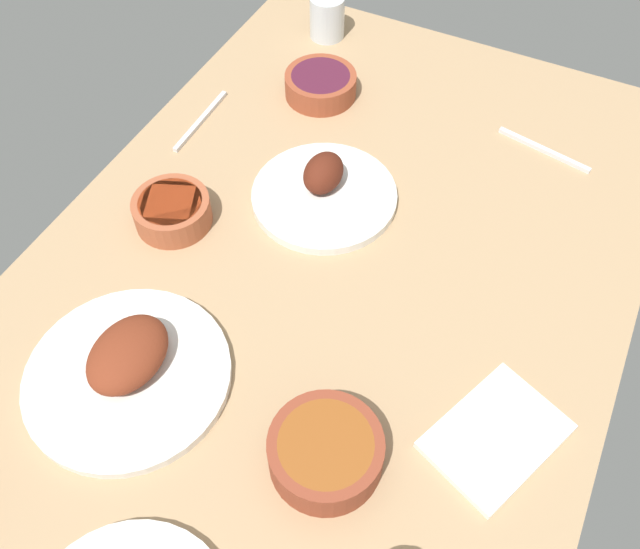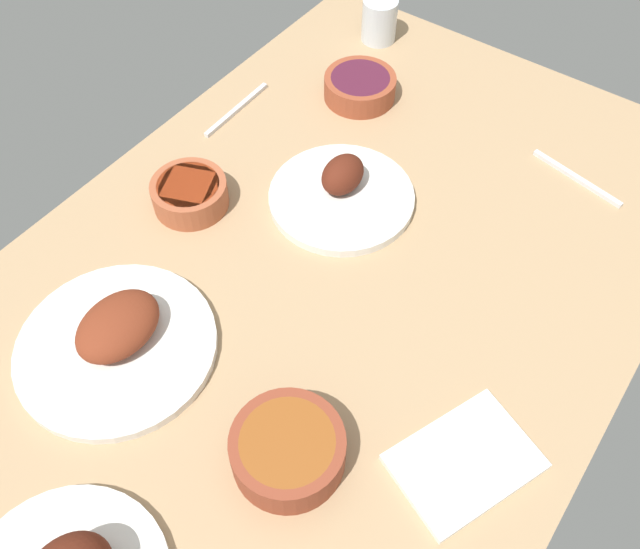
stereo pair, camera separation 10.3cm
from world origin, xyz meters
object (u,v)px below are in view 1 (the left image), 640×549
(folded_napkin, at_px, (496,436))
(spoon_loose, at_px, (201,121))
(bowl_sauce, at_px, (172,210))
(plate_far_side, at_px, (324,190))
(plate_center_main, at_px, (128,369))
(bowl_soup, at_px, (326,451))
(bowl_onions, at_px, (321,84))
(fork_loose, at_px, (544,150))
(water_tumbler, at_px, (327,17))

(folded_napkin, height_order, spoon_loose, folded_napkin)
(bowl_sauce, distance_m, folded_napkin, 0.60)
(plate_far_side, xyz_separation_m, folded_napkin, (0.29, 0.39, -0.01))
(spoon_loose, bearing_deg, plate_center_main, -159.34)
(bowl_soup, distance_m, folded_napkin, 0.23)
(plate_far_side, bearing_deg, plate_center_main, -12.19)
(folded_napkin, xyz_separation_m, spoon_loose, (-0.36, -0.68, -0.00))
(bowl_onions, bearing_deg, fork_loose, 94.69)
(folded_napkin, bearing_deg, spoon_loose, -117.69)
(bowl_soup, relative_size, folded_napkin, 0.82)
(water_tumbler, distance_m, spoon_loose, 0.36)
(plate_center_main, relative_size, water_tumbler, 3.29)
(water_tumbler, bearing_deg, bowl_sauce, 0.22)
(bowl_soup, distance_m, water_tumbler, 0.93)
(folded_napkin, xyz_separation_m, fork_loose, (-0.56, -0.09, -0.00))
(plate_far_side, relative_size, spoon_loose, 1.38)
(bowl_sauce, height_order, bowl_onions, bowl_sauce)
(water_tumbler, distance_m, fork_loose, 0.53)
(bowl_sauce, height_order, bowl_soup, bowl_soup)
(bowl_sauce, xyz_separation_m, bowl_onions, (-0.40, 0.07, -0.00))
(folded_napkin, bearing_deg, fork_loose, -171.04)
(plate_far_side, distance_m, bowl_soup, 0.46)
(bowl_soup, relative_size, fork_loose, 0.83)
(fork_loose, relative_size, spoon_loose, 1.00)
(bowl_soup, xyz_separation_m, bowl_onions, (-0.66, -0.33, -0.01))
(plate_far_side, xyz_separation_m, bowl_soup, (0.42, 0.21, 0.01))
(bowl_sauce, relative_size, water_tumbler, 1.45)
(plate_far_side, bearing_deg, bowl_sauce, -51.49)
(water_tumbler, bearing_deg, plate_far_side, 25.39)
(water_tumbler, relative_size, fork_loose, 0.49)
(fork_loose, bearing_deg, water_tumbler, -4.56)
(plate_center_main, xyz_separation_m, water_tumbler, (-0.85, -0.11, 0.02))
(fork_loose, distance_m, spoon_loose, 0.63)
(plate_far_side, bearing_deg, bowl_onions, -152.46)
(bowl_sauce, xyz_separation_m, water_tumbler, (-0.58, -0.00, 0.02))
(bowl_sauce, height_order, fork_loose, bowl_sauce)
(folded_napkin, bearing_deg, water_tumbler, -140.13)
(bowl_soup, distance_m, fork_loose, 0.70)
(spoon_loose, bearing_deg, water_tumbler, -15.53)
(bowl_sauce, xyz_separation_m, spoon_loose, (-0.23, -0.09, -0.02))
(bowl_onions, height_order, folded_napkin, bowl_onions)
(bowl_sauce, bearing_deg, plate_far_side, 128.51)
(bowl_onions, distance_m, folded_napkin, 0.74)
(plate_far_side, relative_size, water_tumbler, 2.82)
(plate_center_main, height_order, fork_loose, plate_center_main)
(bowl_onions, height_order, fork_loose, bowl_onions)
(folded_napkin, bearing_deg, bowl_sauce, -102.55)
(bowl_soup, bearing_deg, fork_loose, 171.97)
(plate_center_main, relative_size, bowl_soup, 1.95)
(water_tumbler, xyz_separation_m, fork_loose, (0.14, 0.50, -0.04))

